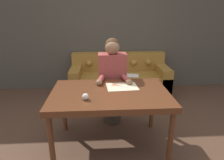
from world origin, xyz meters
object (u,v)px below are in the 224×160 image
at_px(dining_table, 110,97).
at_px(couch, 119,80).
at_px(person, 112,82).
at_px(scissors, 117,86).
at_px(pin_cushion, 86,97).

bearing_deg(dining_table, couch, 80.68).
distance_m(person, scissors, 0.41).
xyz_separation_m(dining_table, couch, (0.28, 1.71, -0.38)).
bearing_deg(dining_table, person, 83.65).
xyz_separation_m(dining_table, person, (0.07, 0.59, -0.02)).
bearing_deg(scissors, pin_cushion, -133.93).
distance_m(person, pin_cushion, 0.87).
relative_size(person, scissors, 5.51).
height_order(dining_table, couch, couch).
distance_m(dining_table, person, 0.59).
bearing_deg(person, dining_table, -96.35).
height_order(dining_table, scissors, scissors).
relative_size(person, pin_cushion, 18.24).
xyz_separation_m(couch, scissors, (-0.18, -1.52, 0.45)).
bearing_deg(dining_table, scissors, 61.08).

